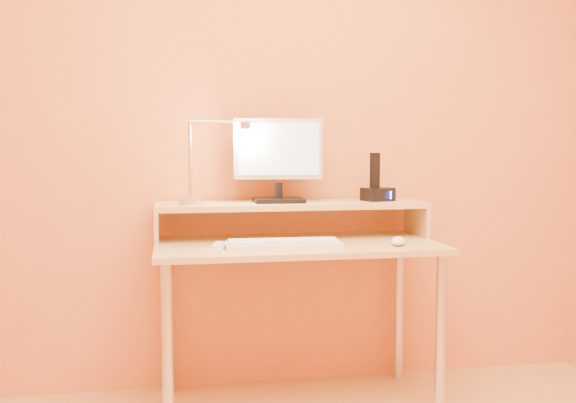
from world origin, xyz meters
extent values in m
cube|color=#C86D38|center=(0.00, 1.50, 1.25)|extent=(3.00, 0.04, 2.50)
cylinder|color=silver|center=(-0.55, 0.93, 0.35)|extent=(0.04, 0.04, 0.69)
cylinder|color=silver|center=(0.55, 0.93, 0.35)|extent=(0.04, 0.04, 0.69)
cylinder|color=silver|center=(-0.55, 1.43, 0.35)|extent=(0.04, 0.04, 0.69)
cylinder|color=silver|center=(0.55, 1.43, 0.35)|extent=(0.04, 0.04, 0.69)
cube|color=tan|center=(0.00, 1.18, 0.71)|extent=(1.20, 0.60, 0.02)
cube|color=tan|center=(-0.59, 1.33, 0.79)|extent=(0.02, 0.30, 0.14)
cube|color=tan|center=(0.59, 1.33, 0.79)|extent=(0.02, 0.30, 0.14)
cube|color=tan|center=(0.00, 1.33, 0.87)|extent=(1.20, 0.30, 0.02)
cube|color=black|center=(-0.06, 1.33, 0.89)|extent=(0.22, 0.16, 0.02)
cylinder|color=black|center=(-0.06, 1.33, 0.93)|extent=(0.04, 0.04, 0.07)
cube|color=#BBBBBD|center=(-0.06, 1.34, 1.12)|extent=(0.40, 0.09, 0.27)
cube|color=black|center=(-0.06, 1.36, 1.12)|extent=(0.35, 0.06, 0.23)
cube|color=silver|center=(-0.06, 1.32, 1.12)|extent=(0.36, 0.05, 0.23)
cylinder|color=silver|center=(-0.45, 1.30, 0.89)|extent=(0.10, 0.10, 0.02)
cylinder|color=silver|center=(-0.45, 1.30, 1.07)|extent=(0.01, 0.01, 0.33)
cylinder|color=silver|center=(-0.33, 1.30, 1.24)|extent=(0.24, 0.01, 0.01)
cylinder|color=silver|center=(-0.21, 1.30, 1.22)|extent=(0.04, 0.04, 0.03)
cylinder|color=#FFEAC6|center=(-0.21, 1.30, 1.20)|extent=(0.03, 0.03, 0.00)
cube|color=black|center=(0.40, 1.33, 0.91)|extent=(0.15, 0.13, 0.06)
cube|color=black|center=(0.39, 1.33, 1.02)|extent=(0.05, 0.04, 0.16)
cube|color=#2052FF|center=(0.45, 1.28, 0.91)|extent=(0.01, 0.00, 0.04)
cube|color=silver|center=(-0.08, 1.05, 0.73)|extent=(0.47, 0.17, 0.02)
ellipsoid|color=white|center=(0.40, 1.03, 0.74)|extent=(0.10, 0.12, 0.04)
cube|color=silver|center=(-0.35, 1.04, 0.73)|extent=(0.09, 0.19, 0.02)
camera|label=1|loc=(-0.52, -1.52, 1.14)|focal=40.59mm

